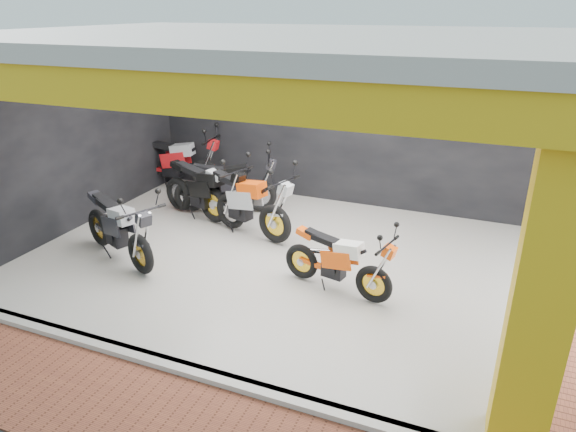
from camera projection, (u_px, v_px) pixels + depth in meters
name	position (u px, v px, depth m)	size (l,w,h in m)	color
ground	(216.00, 324.00, 7.02)	(80.00, 80.00, 0.00)	#2D2D30
showroom_floor	(274.00, 259.00, 8.72)	(8.00, 6.00, 0.10)	silver
showroom_ceiling	(272.00, 39.00, 7.37)	(8.40, 6.40, 0.20)	beige
back_wall	(332.00, 124.00, 10.73)	(8.20, 0.20, 3.50)	black
left_wall	(71.00, 139.00, 9.50)	(0.20, 6.20, 3.50)	black
corner_column	(543.00, 293.00, 4.41)	(0.50, 0.50, 3.50)	yellow
header_beam_front	(146.00, 89.00, 4.92)	(8.40, 0.30, 0.40)	yellow
floor_kerb	(173.00, 366.00, 6.13)	(8.00, 0.20, 0.10)	silver
paver_front	(132.00, 413.00, 5.48)	(9.00, 1.40, 0.03)	brown
moto_hero	(375.00, 267.00, 7.13)	(1.89, 0.70, 1.15)	#FF530A
moto_row_a	(138.00, 235.00, 7.89)	(2.20, 0.82, 1.35)	black
moto_row_b	(260.00, 181.00, 10.34)	(2.20, 0.82, 1.35)	black
moto_row_c	(275.00, 206.00, 8.92)	(2.35, 0.87, 1.44)	#A8ACB0
moto_row_d	(230.00, 194.00, 9.52)	(2.32, 0.86, 1.41)	black
moto_row_e	(204.00, 160.00, 11.54)	(2.38, 0.88, 1.46)	red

